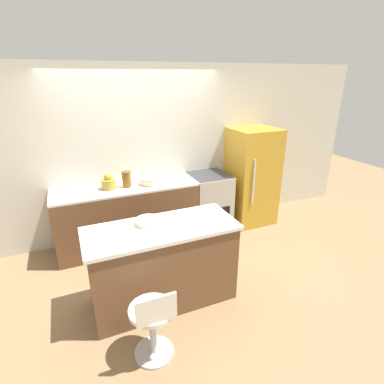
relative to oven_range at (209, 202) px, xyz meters
name	(u,v)px	position (x,y,z in m)	size (l,w,h in m)	color
ground_plane	(156,250)	(-1.03, -0.34, -0.47)	(14.00, 14.00, 0.00)	#8E704C
wall_back	(139,154)	(-1.03, 0.35, 0.83)	(8.00, 0.06, 2.60)	beige
back_counter	(128,216)	(-1.34, 0.00, 0.00)	(2.04, 0.64, 0.95)	brown
kitchen_island	(163,264)	(-1.24, -1.37, 0.00)	(1.62, 0.67, 0.94)	brown
oven_range	(209,202)	(0.00, 0.00, 0.00)	(0.62, 0.65, 0.95)	#B7B2A8
refrigerator	(252,177)	(0.79, -0.02, 0.34)	(0.73, 0.70, 1.62)	gold
stool_chair	(153,323)	(-1.55, -2.06, -0.09)	(0.41, 0.41, 0.78)	#B7B7BC
kettle	(108,183)	(-1.57, -0.02, 0.56)	(0.20, 0.20, 0.23)	#B29333
mixing_bowl	(150,180)	(-0.98, -0.02, 0.52)	(0.29, 0.29, 0.09)	beige
canister_jar	(126,179)	(-1.32, -0.02, 0.58)	(0.13, 0.13, 0.22)	brown
fruit_bowl	(148,221)	(-1.35, -1.25, 0.50)	(0.26, 0.26, 0.06)	white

